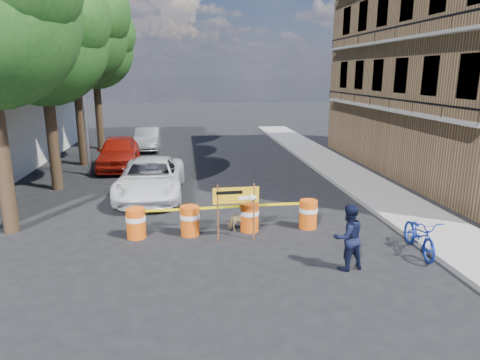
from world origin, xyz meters
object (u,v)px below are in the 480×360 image
object	(u,v)px
detour_sign	(242,200)
pedestrian	(348,237)
barrel_far_right	(308,214)
barrel_far_left	(136,223)
sedan_silver	(148,139)
dog	(241,221)
sedan_red	(119,152)
barrel_mid_right	(250,216)
suv_white	(151,178)
barrel_mid_left	(190,220)
bicycle	(422,218)

from	to	relation	value
detour_sign	pedestrian	distance (m)	3.23
barrel_far_right	pedestrian	distance (m)	2.97
barrel_far_left	sedan_silver	xyz separation A→B (m)	(-0.87, 15.40, 0.21)
dog	sedan_red	world-z (taller)	sedan_red
sedan_red	barrel_mid_right	bearing A→B (deg)	-64.24
pedestrian	suv_white	xyz separation A→B (m)	(-5.29, 7.21, -0.10)
barrel_mid_left	barrel_far_right	size ratio (longest dim) A/B	1.00
barrel_mid_left	barrel_mid_right	xyz separation A→B (m)	(1.83, 0.11, 0.00)
barrel_far_left	barrel_mid_left	size ratio (longest dim) A/B	1.00
detour_sign	bicycle	size ratio (longest dim) A/B	0.87
barrel_mid_right	suv_white	size ratio (longest dim) A/B	0.17
barrel_mid_right	bicycle	size ratio (longest dim) A/B	0.46
detour_sign	suv_white	world-z (taller)	detour_sign
barrel_far_left	pedestrian	world-z (taller)	pedestrian
detour_sign	dog	distance (m)	1.13
sedan_red	barrel_far_left	bearing A→B (deg)	-81.93
barrel_far_right	bicycle	bearing A→B (deg)	-42.72
detour_sign	sedan_red	size ratio (longest dim) A/B	0.35
pedestrian	sedan_red	xyz separation A→B (m)	(-7.29, 12.70, -0.02)
suv_white	sedan_red	bearing A→B (deg)	111.88
sedan_red	detour_sign	bearing A→B (deg)	-67.49
sedan_red	barrel_mid_left	bearing A→B (deg)	-73.38
barrel_far_left	sedan_silver	world-z (taller)	sedan_silver
barrel_far_right	suv_white	world-z (taller)	suv_white
barrel_far_left	barrel_mid_left	bearing A→B (deg)	0.69
barrel_mid_left	suv_white	world-z (taller)	suv_white
bicycle	suv_white	size ratio (longest dim) A/B	0.37
detour_sign	sedan_silver	world-z (taller)	detour_sign
barrel_mid_left	barrel_mid_right	distance (m)	1.83
dog	barrel_far_right	bearing A→B (deg)	-75.87
barrel_mid_left	sedan_red	distance (m)	10.48
barrel_mid_right	pedestrian	world-z (taller)	pedestrian
suv_white	sedan_silver	size ratio (longest dim) A/B	1.28
sedan_red	dog	bearing A→B (deg)	-65.61
barrel_far_left	dog	world-z (taller)	barrel_far_left
barrel_far_left	bicycle	bearing A→B (deg)	-15.17
barrel_mid_right	pedestrian	distance (m)	3.56
barrel_far_left	sedan_red	distance (m)	10.09
pedestrian	dog	bearing A→B (deg)	-64.17
pedestrian	sedan_silver	bearing A→B (deg)	-83.67
bicycle	dog	size ratio (longest dim) A/B	2.44
barrel_mid_right	sedan_red	bearing A→B (deg)	118.38
sedan_silver	dog	bearing A→B (deg)	-75.77
barrel_mid_left	dog	distance (m)	1.57
barrel_far_left	sedan_red	world-z (taller)	sedan_red
barrel_far_right	detour_sign	bearing A→B (deg)	-160.73
barrel_mid_left	pedestrian	bearing A→B (deg)	-36.13
barrel_far_left	barrel_far_right	bearing A→B (deg)	1.78
barrel_mid_left	suv_white	bearing A→B (deg)	108.27
barrel_mid_left	dog	xyz separation A→B (m)	(1.56, 0.05, -0.13)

